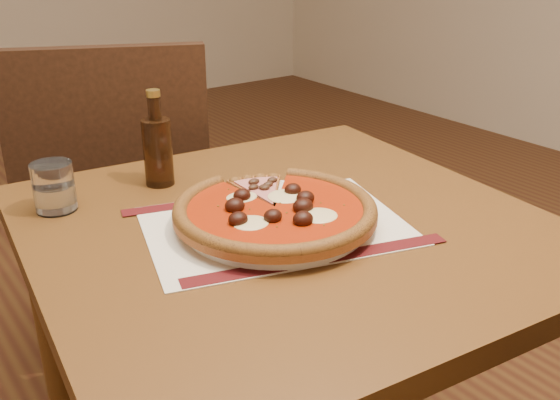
% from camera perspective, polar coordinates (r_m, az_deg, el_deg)
% --- Properties ---
extents(table, '(0.88, 0.88, 0.75)m').
position_cam_1_polar(table, '(1.07, 0.64, -6.84)').
color(table, brown).
rests_on(table, ground).
extents(chair_far, '(0.60, 0.60, 0.96)m').
position_cam_1_polar(chair_far, '(1.65, -14.49, -0.14)').
color(chair_far, black).
rests_on(chair_far, ground).
extents(placemat, '(0.47, 0.39, 0.00)m').
position_cam_1_polar(placemat, '(1.00, -0.45, -2.36)').
color(placemat, silver).
rests_on(placemat, table).
extents(plate, '(0.29, 0.29, 0.02)m').
position_cam_1_polar(plate, '(1.00, -0.46, -1.84)').
color(plate, white).
rests_on(plate, placemat).
extents(pizza, '(0.32, 0.32, 0.04)m').
position_cam_1_polar(pizza, '(0.99, -0.45, -0.80)').
color(pizza, '#A05926').
rests_on(pizza, plate).
extents(ham_slice, '(0.09, 0.14, 0.02)m').
position_cam_1_polar(ham_slice, '(1.07, -0.93, 1.08)').
color(ham_slice, '#A05926').
rests_on(ham_slice, plate).
extents(water_glass, '(0.07, 0.07, 0.08)m').
position_cam_1_polar(water_glass, '(1.11, -19.97, 1.12)').
color(water_glass, white).
rests_on(water_glass, table).
extents(bottle, '(0.05, 0.05, 0.18)m').
position_cam_1_polar(bottle, '(1.17, -11.13, 4.66)').
color(bottle, black).
rests_on(bottle, table).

